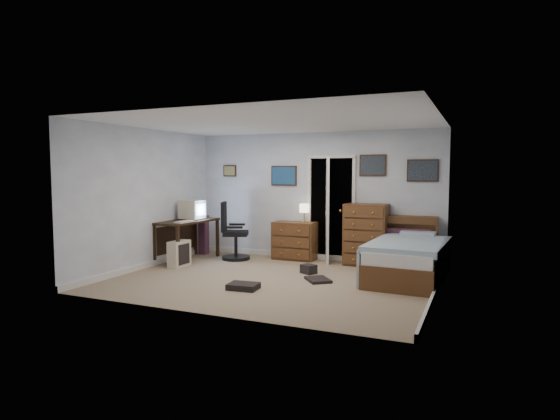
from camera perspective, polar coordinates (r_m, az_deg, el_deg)
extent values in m
cube|color=gray|center=(7.59, -0.86, -8.56)|extent=(5.00, 4.00, 0.02)
cube|color=black|center=(9.24, -11.27, -1.36)|extent=(0.68, 1.39, 0.04)
cube|color=black|center=(8.96, -15.11, -4.17)|extent=(0.05, 0.05, 0.75)
cube|color=black|center=(8.62, -12.33, -4.46)|extent=(0.05, 0.05, 0.75)
cube|color=black|center=(9.97, -10.28, -3.21)|extent=(0.05, 0.05, 0.75)
cube|color=black|center=(9.66, -7.63, -3.42)|extent=(0.05, 0.05, 0.75)
cube|color=black|center=(9.46, -12.67, -3.37)|extent=(0.08, 1.27, 0.53)
cube|color=beige|center=(9.33, -10.67, 0.08)|extent=(0.41, 0.39, 0.36)
cube|color=#8CB2F2|center=(9.21, -9.63, 0.03)|extent=(0.02, 0.30, 0.23)
cube|color=beige|center=(9.35, -10.65, -1.08)|extent=(0.27, 0.27, 0.02)
cube|color=beige|center=(8.85, -11.61, -1.40)|extent=(0.17, 0.43, 0.03)
cube|color=beige|center=(8.75, -12.19, -5.23)|extent=(0.23, 0.45, 0.48)
cube|color=black|center=(8.69, -11.61, -5.30)|extent=(0.02, 0.32, 0.37)
cylinder|color=black|center=(9.33, -5.39, -5.82)|extent=(0.72, 0.72, 0.06)
cylinder|color=black|center=(9.29, -5.40, -4.40)|extent=(0.08, 0.08, 0.42)
cube|color=black|center=(9.26, -5.41, -2.85)|extent=(0.61, 0.61, 0.08)
cube|color=black|center=(9.25, -6.86, -0.82)|extent=(0.22, 0.42, 0.58)
cube|color=black|center=(8.99, -5.59, -2.12)|extent=(0.31, 0.17, 0.04)
cube|color=black|center=(9.49, -5.25, -1.76)|extent=(0.31, 0.17, 0.04)
cube|color=maroon|center=(9.99, -9.28, -2.98)|extent=(0.17, 0.17, 0.82)
cube|color=brown|center=(9.25, 1.79, -3.76)|extent=(0.84, 0.43, 0.74)
cylinder|color=gold|center=(9.13, 2.97, -1.46)|extent=(0.11, 0.11, 0.02)
cylinder|color=gold|center=(9.12, 2.97, -0.76)|extent=(0.02, 0.02, 0.22)
cylinder|color=beige|center=(9.11, 2.97, 0.23)|extent=(0.19, 0.19, 0.17)
cube|color=black|center=(9.45, 6.83, 0.22)|extent=(0.90, 0.60, 2.00)
cube|color=white|center=(9.28, 3.58, 0.17)|extent=(0.06, 0.05, 2.00)
cube|color=white|center=(9.01, 8.97, -0.01)|extent=(0.06, 0.05, 2.00)
cube|color=white|center=(9.11, 6.30, 6.48)|extent=(0.96, 0.05, 0.06)
cube|color=white|center=(9.05, 5.77, 0.04)|extent=(0.31, 0.77, 2.00)
sphere|color=gold|center=(8.81, 7.39, -0.10)|extent=(0.06, 0.06, 0.06)
cube|color=brown|center=(8.78, 10.46, -2.98)|extent=(0.79, 0.47, 1.14)
cube|color=brown|center=(8.78, 15.30, -3.74)|extent=(1.05, 0.32, 0.94)
cube|color=black|center=(8.68, 15.28, -2.65)|extent=(0.96, 0.16, 0.31)
cube|color=maroon|center=(8.68, 15.27, -2.93)|extent=(0.84, 0.17, 0.23)
cube|color=brown|center=(7.87, 15.49, -6.80)|extent=(1.15, 2.15, 0.37)
cube|color=white|center=(7.82, 15.53, -4.80)|extent=(1.11, 2.11, 0.19)
cube|color=#56819F|center=(7.70, 15.41, -4.07)|extent=(1.20, 1.84, 0.11)
cube|color=#56819F|center=(7.87, 11.35, -5.90)|extent=(0.13, 1.79, 0.57)
cube|color=#678BA5|center=(8.57, 16.54, -2.94)|extent=(0.60, 0.43, 0.14)
cube|color=#331E11|center=(10.02, -6.13, 4.77)|extent=(0.30, 0.03, 0.24)
cube|color=olive|center=(10.00, -6.19, 4.77)|extent=(0.25, 0.01, 0.19)
cube|color=#331E11|center=(9.46, 0.48, 4.20)|extent=(0.55, 0.03, 0.40)
cube|color=navy|center=(9.45, 0.44, 4.20)|extent=(0.50, 0.01, 0.35)
cube|color=#331E11|center=(8.91, 11.24, 5.37)|extent=(0.50, 0.03, 0.40)
cube|color=black|center=(8.90, 11.22, 5.37)|extent=(0.45, 0.01, 0.35)
cube|color=#331E11|center=(8.77, 17.01, 4.62)|extent=(0.55, 0.03, 0.40)
cube|color=black|center=(8.75, 16.99, 4.62)|extent=(0.50, 0.01, 0.35)
cube|color=black|center=(7.00, -4.49, -9.25)|extent=(0.46, 0.36, 0.09)
cube|color=black|center=(7.51, 4.66, -8.46)|extent=(0.53, 0.54, 0.04)
cube|color=black|center=(8.03, 3.50, -7.19)|extent=(0.30, 0.28, 0.15)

